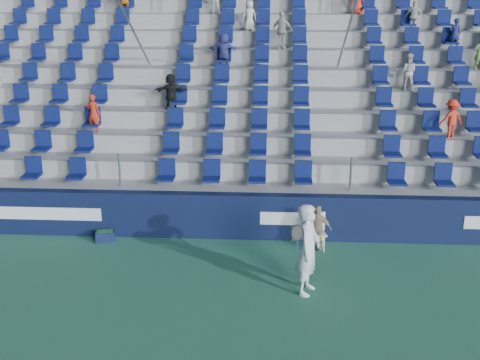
% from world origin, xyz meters
% --- Properties ---
extents(ground, '(70.00, 70.00, 0.00)m').
position_xyz_m(ground, '(0.00, 0.00, 0.00)').
color(ground, '#307052').
rests_on(ground, ground).
extents(sponsor_wall, '(24.00, 0.32, 1.20)m').
position_xyz_m(sponsor_wall, '(0.00, 3.15, 0.60)').
color(sponsor_wall, '#0E1636').
rests_on(sponsor_wall, ground).
extents(grandstand, '(24.00, 8.17, 6.63)m').
position_xyz_m(grandstand, '(0.00, 8.24, 2.13)').
color(grandstand, '#A5A49F').
rests_on(grandstand, ground).
extents(tennis_player, '(0.74, 0.85, 2.01)m').
position_xyz_m(tennis_player, '(1.77, 0.40, 1.01)').
color(tennis_player, white).
rests_on(tennis_player, ground).
extents(line_judge_chair, '(0.48, 0.50, 0.91)m').
position_xyz_m(line_judge_chair, '(2.13, 2.64, 0.52)').
color(line_judge_chair, white).
rests_on(line_judge_chair, ground).
extents(line_judge, '(0.73, 0.43, 1.17)m').
position_xyz_m(line_judge, '(2.13, 2.50, 0.59)').
color(line_judge, tan).
rests_on(line_judge, ground).
extents(ball_bin, '(0.55, 0.42, 0.27)m').
position_xyz_m(ball_bin, '(-3.26, 2.75, 0.15)').
color(ball_bin, '#101A3A').
rests_on(ball_bin, ground).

